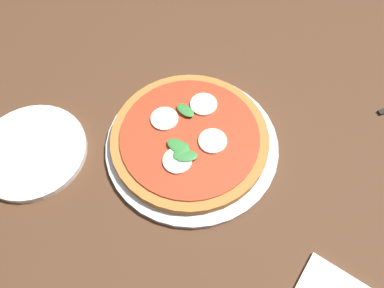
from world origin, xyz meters
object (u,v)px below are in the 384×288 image
at_px(dining_table, 194,155).
at_px(plate_white, 32,151).
at_px(serving_tray, 192,145).
at_px(pizza, 188,137).

height_order(dining_table, plate_white, plate_white).
distance_m(dining_table, serving_tray, 0.09).
bearing_deg(plate_white, pizza, -154.34).
xyz_separation_m(dining_table, pizza, (0.00, 0.02, 0.11)).
relative_size(dining_table, serving_tray, 4.46).
xyz_separation_m(dining_table, plate_white, (0.28, 0.15, 0.09)).
xyz_separation_m(serving_tray, pizza, (0.01, -0.00, 0.02)).
bearing_deg(pizza, plate_white, 25.66).
relative_size(pizza, plate_white, 1.44).
height_order(serving_tray, pizza, pizza).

